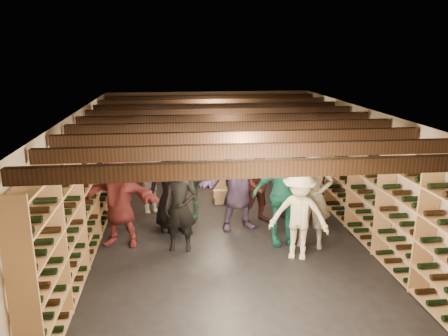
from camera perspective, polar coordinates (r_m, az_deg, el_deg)
ground at (r=8.73m, az=0.36°, el=-8.41°), size 8.00×8.00×0.00m
walls at (r=8.33m, az=0.38°, el=-0.82°), size 5.52×8.02×2.40m
ceiling at (r=8.08m, az=0.39°, el=7.39°), size 5.50×8.00×0.01m
ceiling_joists at (r=8.10m, az=0.39°, el=6.41°), size 5.40×7.12×0.18m
wine_rack_left at (r=8.46m, az=-17.19°, el=-2.15°), size 0.32×7.50×2.15m
wine_rack_right at (r=9.03m, az=16.79°, el=-1.03°), size 0.32×7.50×2.15m
wine_rack_back at (r=12.06m, az=-1.83°, el=3.59°), size 4.70×0.30×2.15m
crate_stack_left at (r=10.39m, az=0.32°, el=-2.50°), size 0.58×0.48×0.68m
crate_stack_right at (r=10.33m, az=-0.06°, el=-3.60°), size 0.52×0.37×0.34m
crate_loose at (r=11.59m, az=2.78°, el=-1.96°), size 0.57×0.44×0.17m
person_0 at (r=8.66m, az=-6.73°, el=-2.00°), size 0.97×0.66×1.91m
person_1 at (r=7.77m, az=-5.77°, el=-5.19°), size 0.63×0.46×1.60m
person_3 at (r=7.54m, az=9.77°, el=-6.10°), size 1.16×0.90×1.57m
person_4 at (r=8.05m, az=7.63°, el=-3.44°), size 1.12×0.50×1.89m
person_5 at (r=8.16m, az=-13.59°, el=-3.92°), size 1.72×1.00×1.77m
person_7 at (r=7.99m, az=11.54°, el=-3.67°), size 0.81×0.67×1.91m
person_8 at (r=9.01m, az=4.88°, el=-2.11°), size 0.90×0.76×1.65m
person_9 at (r=9.66m, az=-9.64°, el=-1.60°), size 1.06×0.77×1.48m
person_10 at (r=9.22m, az=-4.82°, el=-0.86°), size 1.20×0.72×1.91m
person_11 at (r=8.66m, az=1.89°, el=-2.10°), size 1.79×0.87×1.85m
person_12 at (r=9.43m, az=8.97°, el=-0.76°), size 1.06×0.86×1.87m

